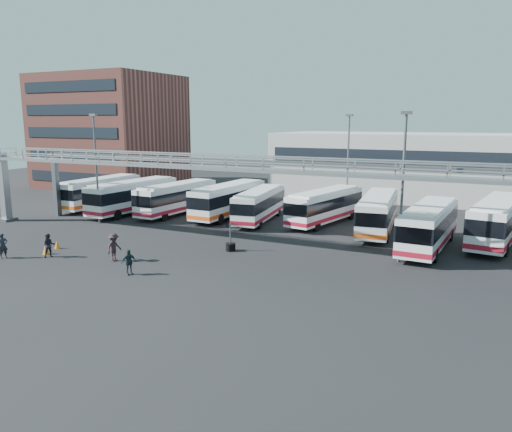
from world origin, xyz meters
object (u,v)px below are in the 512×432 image
at_px(light_pole_left, 96,163).
at_px(bus_4, 259,204).
at_px(bus_2, 177,197).
at_px(bus_8, 498,220).
at_px(pedestrian_d, 129,262).
at_px(bus_3, 229,199).
at_px(bus_1, 133,195).
at_px(light_pole_back, 348,160).
at_px(light_pole_mid, 403,179).
at_px(pedestrian_c, 114,247).
at_px(bus_6, 378,212).
at_px(pedestrian_b, 49,245).
at_px(bus_7, 429,225).
at_px(tire_stack, 231,246).
at_px(cone_right, 57,244).
at_px(pedestrian_a, 3,246).
at_px(bus_5, 325,205).
at_px(bus_0, 101,191).
at_px(cone_left, 46,249).

xyz_separation_m(light_pole_left, bus_4, (13.27, 7.49, -4.02)).
distance_m(bus_2, bus_8, 29.92).
bearing_deg(pedestrian_d, bus_3, 40.44).
relative_size(bus_1, bus_3, 1.03).
bearing_deg(bus_3, light_pole_back, 31.35).
bearing_deg(light_pole_back, bus_8, -24.71).
relative_size(light_pole_left, light_pole_back, 1.00).
xyz_separation_m(light_pole_mid, light_pole_back, (-8.00, 15.00, 0.00)).
relative_size(light_pole_mid, pedestrian_c, 5.20).
bearing_deg(bus_6, pedestrian_b, -143.11).
relative_size(pedestrian_b, pedestrian_c, 0.88).
xyz_separation_m(bus_7, tire_stack, (-13.18, -7.03, -1.51)).
bearing_deg(bus_4, bus_3, 162.54).
xyz_separation_m(bus_6, cone_right, (-20.65, -16.25, -1.51)).
distance_m(light_pole_left, bus_7, 29.79).
relative_size(bus_7, cone_right, 17.07).
bearing_deg(bus_3, pedestrian_a, -106.82).
xyz_separation_m(bus_1, bus_4, (13.74, 1.94, -0.19)).
xyz_separation_m(bus_1, bus_5, (19.79, 3.64, -0.13)).
bearing_deg(bus_3, bus_0, -173.17).
xyz_separation_m(bus_1, bus_3, (10.03, 2.53, -0.05)).
relative_size(bus_6, tire_stack, 5.24).
distance_m(cone_left, tire_stack, 13.47).
bearing_deg(bus_1, bus_4, 11.45).
bearing_deg(bus_8, bus_3, -173.39).
bearing_deg(bus_5, tire_stack, -92.83).
xyz_separation_m(pedestrian_d, cone_right, (-9.26, 2.74, -0.49)).
distance_m(pedestrian_a, tire_stack, 16.13).
bearing_deg(bus_3, pedestrian_d, -77.51).
distance_m(light_pole_back, bus_8, 15.81).
distance_m(bus_0, cone_right, 18.44).
relative_size(bus_4, tire_stack, 4.87).
bearing_deg(bus_8, light_pole_left, -159.60).
relative_size(bus_8, pedestrian_a, 6.60).
relative_size(bus_2, bus_7, 0.96).
bearing_deg(bus_4, bus_7, -22.20).
height_order(pedestrian_a, pedestrian_b, pedestrian_a).
bearing_deg(cone_right, tire_stack, 23.14).
distance_m(bus_5, pedestrian_d, 21.55).
height_order(bus_0, cone_left, bus_0).
xyz_separation_m(bus_7, cone_right, (-25.37, -12.24, -1.54)).
bearing_deg(bus_1, light_pole_left, -81.66).
distance_m(bus_1, bus_6, 25.16).
bearing_deg(cone_right, bus_5, 49.38).
distance_m(bus_3, bus_6, 15.06).
relative_size(bus_2, pedestrian_a, 6.03).
distance_m(bus_0, bus_2, 10.04).
distance_m(pedestrian_c, cone_left, 5.84).
xyz_separation_m(bus_7, bus_8, (4.63, 4.05, 0.08)).
relative_size(bus_5, bus_7, 0.96).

